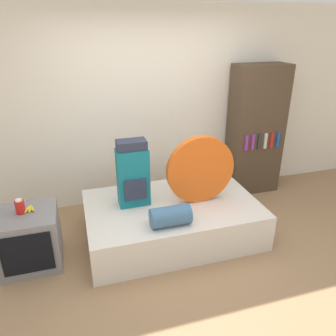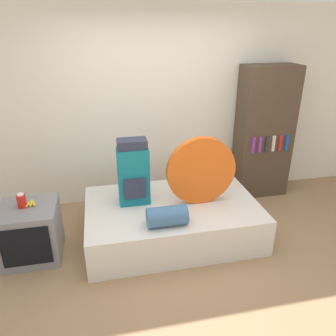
{
  "view_description": "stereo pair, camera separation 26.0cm",
  "coord_description": "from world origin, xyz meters",
  "px_view_note": "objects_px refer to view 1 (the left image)",
  "views": [
    {
      "loc": [
        -0.97,
        -2.51,
        2.34
      ],
      "look_at": [
        -0.03,
        0.63,
        0.88
      ],
      "focal_mm": 35.0,
      "sensor_mm": 36.0,
      "label": 1
    },
    {
      "loc": [
        -0.72,
        -2.58,
        2.34
      ],
      "look_at": [
        -0.03,
        0.63,
        0.88
      ],
      "focal_mm": 35.0,
      "sensor_mm": 36.0,
      "label": 2
    }
  ],
  "objects_px": {
    "backpack": "(133,174)",
    "tent_bag": "(200,170)",
    "television": "(30,239)",
    "sleeping_roll": "(171,216)",
    "bookshelf": "(256,131)",
    "canister": "(20,207)"
  },
  "relations": [
    {
      "from": "backpack",
      "to": "tent_bag",
      "type": "bearing_deg",
      "value": -11.62
    },
    {
      "from": "television",
      "to": "sleeping_roll",
      "type": "bearing_deg",
      "value": -14.56
    },
    {
      "from": "television",
      "to": "bookshelf",
      "type": "xyz_separation_m",
      "value": [
        3.07,
        0.88,
        0.63
      ]
    },
    {
      "from": "tent_bag",
      "to": "television",
      "type": "relative_size",
      "value": 1.32
    },
    {
      "from": "backpack",
      "to": "television",
      "type": "height_order",
      "value": "backpack"
    },
    {
      "from": "sleeping_roll",
      "to": "bookshelf",
      "type": "bearing_deg",
      "value": 36.79
    },
    {
      "from": "bookshelf",
      "to": "backpack",
      "type": "bearing_deg",
      "value": -160.14
    },
    {
      "from": "sleeping_roll",
      "to": "canister",
      "type": "height_order",
      "value": "canister"
    },
    {
      "from": "backpack",
      "to": "canister",
      "type": "xyz_separation_m",
      "value": [
        -1.18,
        -0.15,
        -0.13
      ]
    },
    {
      "from": "tent_bag",
      "to": "bookshelf",
      "type": "bearing_deg",
      "value": 35.56
    },
    {
      "from": "sleeping_roll",
      "to": "television",
      "type": "bearing_deg",
      "value": 165.44
    },
    {
      "from": "tent_bag",
      "to": "canister",
      "type": "height_order",
      "value": "tent_bag"
    },
    {
      "from": "bookshelf",
      "to": "television",
      "type": "bearing_deg",
      "value": -164.09
    },
    {
      "from": "tent_bag",
      "to": "television",
      "type": "height_order",
      "value": "tent_bag"
    },
    {
      "from": "canister",
      "to": "sleeping_roll",
      "type": "bearing_deg",
      "value": -15.3
    },
    {
      "from": "tent_bag",
      "to": "sleeping_roll",
      "type": "relative_size",
      "value": 1.91
    },
    {
      "from": "backpack",
      "to": "sleeping_roll",
      "type": "bearing_deg",
      "value": -63.52
    },
    {
      "from": "backpack",
      "to": "canister",
      "type": "relative_size",
      "value": 4.98
    },
    {
      "from": "sleeping_roll",
      "to": "television",
      "type": "relative_size",
      "value": 0.69
    },
    {
      "from": "television",
      "to": "bookshelf",
      "type": "relative_size",
      "value": 0.32
    },
    {
      "from": "backpack",
      "to": "television",
      "type": "relative_size",
      "value": 1.28
    },
    {
      "from": "sleeping_roll",
      "to": "bookshelf",
      "type": "height_order",
      "value": "bookshelf"
    }
  ]
}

